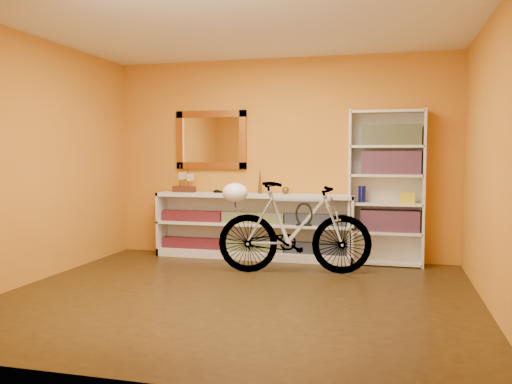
% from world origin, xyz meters
% --- Properties ---
extents(floor, '(4.50, 4.00, 0.01)m').
position_xyz_m(floor, '(0.00, 0.00, -0.01)').
color(floor, black).
rests_on(floor, ground).
extents(ceiling, '(4.50, 4.00, 0.01)m').
position_xyz_m(ceiling, '(0.00, 0.00, 2.60)').
color(ceiling, silver).
rests_on(ceiling, ground).
extents(back_wall, '(4.50, 0.01, 2.60)m').
position_xyz_m(back_wall, '(0.00, 2.00, 1.30)').
color(back_wall, orange).
rests_on(back_wall, ground).
extents(left_wall, '(0.01, 4.00, 2.60)m').
position_xyz_m(left_wall, '(-2.25, 0.00, 1.30)').
color(left_wall, orange).
rests_on(left_wall, ground).
extents(right_wall, '(0.01, 4.00, 2.60)m').
position_xyz_m(right_wall, '(2.25, 0.00, 1.30)').
color(right_wall, orange).
rests_on(right_wall, ground).
extents(gilt_mirror, '(0.98, 0.06, 0.78)m').
position_xyz_m(gilt_mirror, '(-0.95, 1.97, 1.55)').
color(gilt_mirror, '#93541A').
rests_on(gilt_mirror, back_wall).
extents(wall_socket, '(0.09, 0.02, 0.09)m').
position_xyz_m(wall_socket, '(0.90, 1.99, 0.25)').
color(wall_socket, silver).
rests_on(wall_socket, back_wall).
extents(console_unit, '(2.60, 0.35, 0.85)m').
position_xyz_m(console_unit, '(-0.32, 1.81, 0.42)').
color(console_unit, silver).
rests_on(console_unit, floor).
extents(cd_row_lower, '(2.50, 0.13, 0.14)m').
position_xyz_m(cd_row_lower, '(-0.32, 1.79, 0.17)').
color(cd_row_lower, black).
rests_on(cd_row_lower, console_unit).
extents(cd_row_upper, '(2.50, 0.13, 0.14)m').
position_xyz_m(cd_row_upper, '(-0.32, 1.79, 0.54)').
color(cd_row_upper, navy).
rests_on(cd_row_upper, console_unit).
extents(model_ship, '(0.32, 0.14, 0.37)m').
position_xyz_m(model_ship, '(-1.28, 1.81, 1.03)').
color(model_ship, '#3D1D11').
rests_on(model_ship, console_unit).
extents(toy_car, '(0.00, 0.00, 0.00)m').
position_xyz_m(toy_car, '(-0.80, 1.81, 0.85)').
color(toy_car, black).
rests_on(toy_car, console_unit).
extents(bronze_ornament, '(0.06, 0.06, 0.35)m').
position_xyz_m(bronze_ornament, '(-0.23, 1.81, 1.02)').
color(bronze_ornament, brown).
rests_on(bronze_ornament, console_unit).
extents(decorative_orb, '(0.09, 0.09, 0.09)m').
position_xyz_m(decorative_orb, '(0.10, 1.81, 0.90)').
color(decorative_orb, brown).
rests_on(decorative_orb, console_unit).
extents(bookcase, '(0.90, 0.30, 1.90)m').
position_xyz_m(bookcase, '(1.35, 1.84, 0.95)').
color(bookcase, silver).
rests_on(bookcase, floor).
extents(book_row_a, '(0.70, 0.22, 0.26)m').
position_xyz_m(book_row_a, '(1.40, 1.84, 0.55)').
color(book_row_a, maroon).
rests_on(book_row_a, bookcase).
extents(book_row_b, '(0.70, 0.22, 0.28)m').
position_xyz_m(book_row_b, '(1.40, 1.84, 1.25)').
color(book_row_b, maroon).
rests_on(book_row_b, bookcase).
extents(book_row_c, '(0.70, 0.22, 0.25)m').
position_xyz_m(book_row_c, '(1.40, 1.84, 1.59)').
color(book_row_c, '#184B56').
rests_on(book_row_c, bookcase).
extents(travel_mug, '(0.09, 0.09, 0.20)m').
position_xyz_m(travel_mug, '(1.06, 1.82, 0.87)').
color(travel_mug, '#161E9C').
rests_on(travel_mug, bookcase).
extents(red_tin, '(0.17, 0.17, 0.20)m').
position_xyz_m(red_tin, '(1.15, 1.87, 1.56)').
color(red_tin, maroon).
rests_on(red_tin, bookcase).
extents(yellow_bag, '(0.17, 0.12, 0.13)m').
position_xyz_m(yellow_bag, '(1.60, 1.80, 0.83)').
color(yellow_bag, yellow).
rests_on(yellow_bag, bookcase).
extents(bicycle, '(0.77, 1.83, 1.05)m').
position_xyz_m(bicycle, '(0.35, 1.09, 0.52)').
color(bicycle, silver).
rests_on(bicycle, floor).
extents(helmet, '(0.29, 0.28, 0.22)m').
position_xyz_m(helmet, '(-0.31, 0.97, 0.92)').
color(helmet, white).
rests_on(helmet, bicycle).
extents(u_lock, '(0.20, 0.02, 0.20)m').
position_xyz_m(u_lock, '(0.46, 1.11, 0.68)').
color(u_lock, black).
rests_on(u_lock, bicycle).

